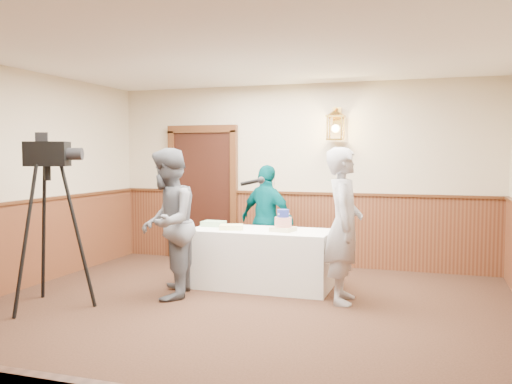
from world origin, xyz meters
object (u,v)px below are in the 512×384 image
(sheet_cake_yellow, at_px, (231,227))
(tv_camera_rig, at_px, (49,234))
(display_table, at_px, (261,258))
(tiered_cake, at_px, (283,223))
(assistant_p, at_px, (267,220))
(interviewer, at_px, (167,223))
(sheet_cake_green, at_px, (214,224))
(baker, at_px, (344,225))

(sheet_cake_yellow, distance_m, tv_camera_rig, 2.21)
(display_table, height_order, tiered_cake, tiered_cake)
(sheet_cake_yellow, bearing_deg, assistant_p, 75.44)
(display_table, height_order, interviewer, interviewer)
(display_table, xyz_separation_m, tiered_cake, (0.31, -0.05, 0.48))
(sheet_cake_green, relative_size, tv_camera_rig, 0.16)
(display_table, bearing_deg, assistant_p, 100.92)
(sheet_cake_green, distance_m, assistant_p, 0.85)
(display_table, distance_m, baker, 1.30)
(sheet_cake_yellow, height_order, interviewer, interviewer)
(interviewer, bearing_deg, display_table, 116.44)
(tiered_cake, relative_size, sheet_cake_green, 1.08)
(tiered_cake, height_order, assistant_p, assistant_p)
(display_table, xyz_separation_m, baker, (1.13, -0.38, 0.53))
(tiered_cake, xyz_separation_m, sheet_cake_green, (-1.02, 0.18, -0.07))
(assistant_p, bearing_deg, interviewer, 87.91)
(baker, bearing_deg, interviewer, 97.07)
(sheet_cake_yellow, xyz_separation_m, assistant_p, (0.22, 0.86, 0.00))
(sheet_cake_green, distance_m, interviewer, 0.99)
(display_table, distance_m, tv_camera_rig, 2.59)
(sheet_cake_green, relative_size, interviewer, 0.16)
(sheet_cake_yellow, relative_size, baker, 0.17)
(interviewer, relative_size, tv_camera_rig, 0.96)
(display_table, distance_m, tiered_cake, 0.58)
(sheet_cake_green, distance_m, tv_camera_rig, 2.15)
(baker, bearing_deg, sheet_cake_green, 68.86)
(interviewer, relative_size, baker, 1.00)
(display_table, relative_size, tv_camera_rig, 0.97)
(baker, relative_size, tv_camera_rig, 0.97)
(sheet_cake_green, height_order, interviewer, interviewer)
(baker, distance_m, tv_camera_rig, 3.33)
(display_table, relative_size, baker, 1.00)
(baker, xyz_separation_m, assistant_p, (-1.28, 1.14, -0.12))
(display_table, relative_size, tiered_cake, 5.73)
(display_table, xyz_separation_m, sheet_cake_green, (-0.71, 0.13, 0.41))
(display_table, height_order, baker, baker)
(baker, bearing_deg, sheet_cake_yellow, 73.74)
(sheet_cake_yellow, distance_m, sheet_cake_green, 0.41)
(tiered_cake, bearing_deg, display_table, 171.45)
(baker, bearing_deg, tv_camera_rig, 106.25)
(interviewer, distance_m, tv_camera_rig, 1.32)
(display_table, distance_m, interviewer, 1.34)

